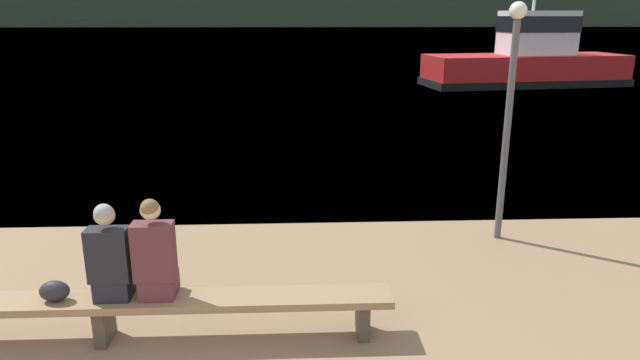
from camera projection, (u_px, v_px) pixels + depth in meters
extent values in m
plane|color=#426B8E|center=(289.00, 29.00, 124.23)|extent=(240.00, 240.00, 0.00)
cube|color=#2D3D2D|center=(289.00, 11.00, 148.86)|extent=(600.00, 12.00, 7.72)
cube|color=#8E6B47|center=(102.00, 302.00, 5.80)|extent=(5.94, 0.43, 0.08)
cube|color=#42382D|center=(362.00, 317.00, 5.98)|extent=(0.12, 0.37, 0.40)
cube|color=#42382D|center=(104.00, 323.00, 5.86)|extent=(0.12, 0.37, 0.40)
cube|color=black|center=(115.00, 286.00, 5.82)|extent=(0.35, 0.36, 0.22)
cube|color=black|center=(109.00, 255.00, 5.63)|extent=(0.40, 0.22, 0.54)
sphere|color=tan|center=(104.00, 215.00, 5.52)|extent=(0.20, 0.20, 0.20)
sphere|color=gray|center=(103.00, 213.00, 5.49)|extent=(0.19, 0.19, 0.19)
cube|color=#56282D|center=(159.00, 285.00, 5.84)|extent=(0.35, 0.36, 0.22)
cube|color=#56282D|center=(154.00, 251.00, 5.64)|extent=(0.40, 0.22, 0.59)
sphere|color=beige|center=(150.00, 210.00, 5.52)|extent=(0.20, 0.20, 0.20)
sphere|color=brown|center=(150.00, 208.00, 5.50)|extent=(0.18, 0.18, 0.18)
ellipsoid|color=#232328|center=(54.00, 291.00, 5.71)|extent=(0.30, 0.19, 0.22)
cube|color=#A81919|center=(525.00, 70.00, 26.78)|extent=(9.55, 4.14, 1.42)
cube|color=black|center=(523.00, 82.00, 26.93)|extent=(9.75, 4.28, 0.34)
cube|color=silver|center=(537.00, 33.00, 26.38)|extent=(3.44, 2.17, 1.97)
cube|color=black|center=(538.00, 24.00, 26.27)|extent=(3.51, 2.23, 0.71)
cylinder|color=#4C4C51|center=(507.00, 134.00, 8.19)|extent=(0.10, 0.10, 3.18)
sphere|color=silver|center=(518.00, 10.00, 7.71)|extent=(0.24, 0.24, 0.24)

